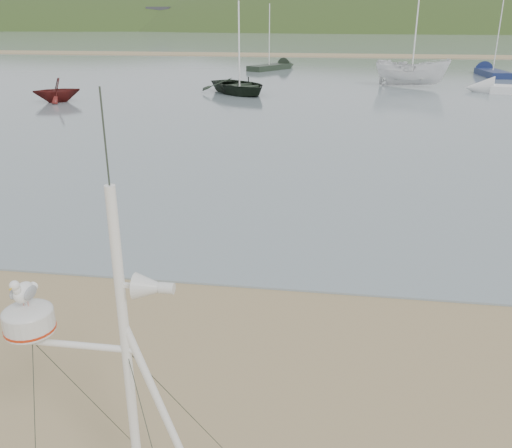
# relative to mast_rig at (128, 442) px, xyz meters

# --- Properties ---
(ground) EXTENTS (560.00, 560.00, 0.00)m
(ground) POSITION_rel_mast_rig_xyz_m (-1.38, 1.31, -1.07)
(ground) COLOR #8D7751
(ground) RESTS_ON ground
(water) EXTENTS (560.00, 256.00, 0.04)m
(water) POSITION_rel_mast_rig_xyz_m (-1.38, 133.31, -1.05)
(water) COLOR slate
(water) RESTS_ON ground
(sandbar) EXTENTS (560.00, 7.00, 0.07)m
(sandbar) POSITION_rel_mast_rig_xyz_m (-1.38, 71.31, -1.00)
(sandbar) COLOR #8D7751
(sandbar) RESTS_ON water
(hill_ridge) EXTENTS (620.00, 180.00, 80.00)m
(hill_ridge) POSITION_rel_mast_rig_xyz_m (17.13, 236.31, -20.77)
(hill_ridge) COLOR #243616
(hill_ridge) RESTS_ON ground
(far_cottages) EXTENTS (294.40, 6.30, 8.00)m
(far_cottages) POSITION_rel_mast_rig_xyz_m (1.62, 197.31, 2.93)
(far_cottages) COLOR beige
(far_cottages) RESTS_ON ground
(mast_rig) EXTENTS (1.97, 2.10, 4.45)m
(mast_rig) POSITION_rel_mast_rig_xyz_m (0.00, 0.00, 0.00)
(mast_rig) COLOR white
(mast_rig) RESTS_ON ground
(boat_dark) EXTENTS (3.60, 3.34, 5.34)m
(boat_dark) POSITION_rel_mast_rig_xyz_m (-4.76, 32.50, 1.64)
(boat_dark) COLOR black
(boat_dark) RESTS_ON water
(boat_red) EXTENTS (2.46, 2.73, 2.70)m
(boat_red) POSITION_rel_mast_rig_xyz_m (-15.05, 27.31, 0.32)
(boat_red) COLOR #561613
(boat_red) RESTS_ON water
(boat_white) EXTENTS (2.53, 2.50, 5.34)m
(boat_white) POSITION_rel_mast_rig_xyz_m (7.01, 38.20, 1.64)
(boat_white) COLOR silver
(boat_white) RESTS_ON water
(sailboat_white_near) EXTENTS (7.18, 3.51, 6.94)m
(sailboat_white_near) POSITION_rel_mast_rig_xyz_m (12.84, 35.60, -0.77)
(sailboat_white_near) COLOR silver
(sailboat_white_near) RESTS_ON ground
(sailboat_blue_far) EXTENTS (2.13, 6.95, 6.81)m
(sailboat_blue_far) POSITION_rel_mast_rig_xyz_m (14.79, 48.86, -0.77)
(sailboat_blue_far) COLOR #15214C
(sailboat_blue_far) RESTS_ON ground
(sailboat_dark_mid) EXTENTS (4.73, 6.41, 6.51)m
(sailboat_dark_mid) POSITION_rel_mast_rig_xyz_m (-4.12, 51.32, -0.77)
(sailboat_dark_mid) COLOR black
(sailboat_dark_mid) RESTS_ON ground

